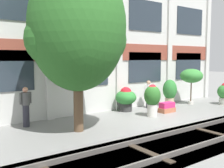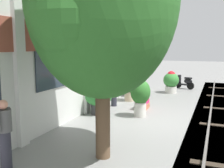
% 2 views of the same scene
% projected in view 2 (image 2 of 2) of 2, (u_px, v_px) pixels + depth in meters
% --- Properties ---
extents(ground_plane, '(80.00, 80.00, 0.00)m').
position_uv_depth(ground_plane, '(148.00, 120.00, 10.03)').
color(ground_plane, gray).
extents(apartment_facade, '(15.88, 0.64, 7.87)m').
position_uv_depth(apartment_facade, '(79.00, 18.00, 10.55)').
color(apartment_facade, silver).
rests_on(apartment_facade, ground).
extents(broadleaf_tree, '(3.77, 3.59, 6.32)m').
position_uv_depth(broadleaf_tree, '(102.00, 2.00, 6.12)').
color(broadleaf_tree, brown).
rests_on(broadleaf_tree, ground).
extents(potted_plant_low_pan, '(1.34, 1.34, 2.13)m').
position_uv_depth(potted_plant_low_pan, '(144.00, 66.00, 14.50)').
color(potted_plant_low_pan, beige).
rests_on(potted_plant_low_pan, ground).
extents(potted_plant_glazed_jar, '(0.80, 0.80, 1.54)m').
position_uv_depth(potted_plant_glazed_jar, '(130.00, 84.00, 13.30)').
color(potted_plant_glazed_jar, tan).
rests_on(potted_plant_glazed_jar, ground).
extents(potted_plant_square_trough, '(0.90, 0.47, 0.52)m').
position_uv_depth(potted_plant_square_trough, '(143.00, 103.00, 11.71)').
color(potted_plant_square_trough, '#B76647').
rests_on(potted_plant_square_trough, ground).
extents(potted_plant_ribbed_drum, '(1.10, 1.10, 1.27)m').
position_uv_depth(potted_plant_ribbed_drum, '(99.00, 97.00, 10.78)').
color(potted_plant_ribbed_drum, '#333333').
rests_on(potted_plant_ribbed_drum, ground).
extents(potted_plant_stone_basin, '(0.91, 0.91, 1.31)m').
position_uv_depth(potted_plant_stone_basin, '(171.00, 81.00, 15.59)').
color(potted_plant_stone_basin, beige).
rests_on(potted_plant_stone_basin, ground).
extents(potted_plant_fluted_column, '(0.79, 0.79, 1.54)m').
position_uv_depth(potted_plant_fluted_column, '(140.00, 94.00, 10.33)').
color(potted_plant_fluted_column, beige).
rests_on(potted_plant_fluted_column, ground).
extents(scooter_near_curb, '(0.71, 1.32, 0.98)m').
position_uv_depth(scooter_near_curb, '(185.00, 82.00, 17.10)').
color(scooter_near_curb, black).
rests_on(scooter_near_curb, ground).
extents(resident_by_doorway, '(0.52, 0.34, 1.62)m').
position_uv_depth(resident_by_doorway, '(5.00, 132.00, 5.92)').
color(resident_by_doorway, '#282833').
rests_on(resident_by_doorway, ground).
extents(resident_watching_tracks, '(0.53, 0.34, 1.54)m').
position_uv_depth(resident_watching_tracks, '(114.00, 89.00, 12.18)').
color(resident_watching_tracks, '#282833').
rests_on(resident_watching_tracks, ground).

